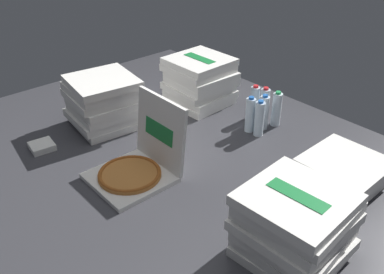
{
  "coord_description": "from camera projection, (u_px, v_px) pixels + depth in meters",
  "views": [
    {
      "loc": [
        1.56,
        -1.29,
        1.4
      ],
      "look_at": [
        -0.02,
        0.1,
        0.14
      ],
      "focal_mm": 39.81,
      "sensor_mm": 36.0,
      "label": 1
    }
  ],
  "objects": [
    {
      "name": "ground_plane",
      "position": [
        182.0,
        167.0,
        2.46
      ],
      "size": [
        3.2,
        2.4,
        0.02
      ],
      "primitive_type": "cube",
      "color": "#38383D"
    },
    {
      "name": "open_pizza_box",
      "position": [
        139.0,
        163.0,
        2.33
      ],
      "size": [
        0.4,
        0.45,
        0.42
      ],
      "color": "white",
      "rests_on": "ground_plane"
    },
    {
      "name": "pizza_stack_center_near",
      "position": [
        200.0,
        81.0,
        3.08
      ],
      "size": [
        0.43,
        0.44,
        0.34
      ],
      "color": "white",
      "rests_on": "ground_plane"
    },
    {
      "name": "pizza_stack_left_far",
      "position": [
        295.0,
        226.0,
        1.78
      ],
      "size": [
        0.44,
        0.45,
        0.34
      ],
      "color": "white",
      "rests_on": "ground_plane"
    },
    {
      "name": "pizza_stack_left_near",
      "position": [
        342.0,
        170.0,
        2.29
      ],
      "size": [
        0.43,
        0.42,
        0.14
      ],
      "color": "white",
      "rests_on": "ground_plane"
    },
    {
      "name": "pizza_stack_right_far",
      "position": [
        104.0,
        102.0,
        2.79
      ],
      "size": [
        0.47,
        0.46,
        0.34
      ],
      "color": "white",
      "rests_on": "ground_plane"
    },
    {
      "name": "water_bottle_0",
      "position": [
        254.0,
        103.0,
        2.9
      ],
      "size": [
        0.06,
        0.06,
        0.24
      ],
      "color": "silver",
      "rests_on": "ground_plane"
    },
    {
      "name": "water_bottle_1",
      "position": [
        264.0,
        113.0,
        2.77
      ],
      "size": [
        0.06,
        0.06,
        0.24
      ],
      "color": "white",
      "rests_on": "ground_plane"
    },
    {
      "name": "water_bottle_2",
      "position": [
        259.0,
        119.0,
        2.7
      ],
      "size": [
        0.06,
        0.06,
        0.24
      ],
      "color": "silver",
      "rests_on": "ground_plane"
    },
    {
      "name": "water_bottle_3",
      "position": [
        264.0,
        105.0,
        2.87
      ],
      "size": [
        0.06,
        0.06,
        0.24
      ],
      "color": "silver",
      "rests_on": "ground_plane"
    },
    {
      "name": "water_bottle_4",
      "position": [
        277.0,
        109.0,
        2.81
      ],
      "size": [
        0.06,
        0.06,
        0.24
      ],
      "color": "white",
      "rests_on": "ground_plane"
    },
    {
      "name": "water_bottle_5",
      "position": [
        250.0,
        115.0,
        2.74
      ],
      "size": [
        0.06,
        0.06,
        0.24
      ],
      "color": "silver",
      "rests_on": "ground_plane"
    },
    {
      "name": "napkin_pile",
      "position": [
        42.0,
        146.0,
        2.6
      ],
      "size": [
        0.15,
        0.15,
        0.04
      ],
      "primitive_type": "cube",
      "rotation": [
        0.0,
        0.0,
        -0.12
      ],
      "color": "white",
      "rests_on": "ground_plane"
    }
  ]
}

